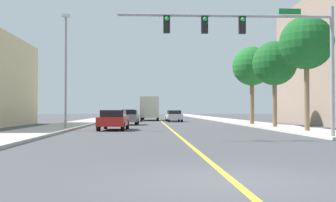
{
  "coord_description": "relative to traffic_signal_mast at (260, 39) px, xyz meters",
  "views": [
    {
      "loc": [
        -1.72,
        -8.45,
        1.43
      ],
      "look_at": [
        -0.33,
        19.89,
        2.04
      ],
      "focal_mm": 44.62,
      "sensor_mm": 36.0,
      "label": 1
    }
  ],
  "objects": [
    {
      "name": "car_gray",
      "position": [
        -7.33,
        20.05,
        -4.16
      ],
      "size": [
        1.97,
        3.89,
        1.42
      ],
      "rotation": [
        0.0,
        0.0,
        -0.04
      ],
      "color": "slate",
      "rests_on": "ground"
    },
    {
      "name": "sidewalk_left",
      "position": [
        -12.47,
        30.38,
        -4.83
      ],
      "size": [
        3.45,
        168.0,
        0.15
      ],
      "primitive_type": "cube",
      "color": "#B2ADA3",
      "rests_on": "ground"
    },
    {
      "name": "traffic_signal_mast",
      "position": [
        0.0,
        0.0,
        0.0
      ],
      "size": [
        10.65,
        0.36,
        6.39
      ],
      "color": "gray",
      "rests_on": "sidewalk_right"
    },
    {
      "name": "palm_far",
      "position": [
        4.04,
        17.56,
        0.48
      ],
      "size": [
        3.57,
        3.57,
        7.08
      ],
      "color": "brown",
      "rests_on": "sidewalk_right"
    },
    {
      "name": "car_black",
      "position": [
        -7.89,
        32.84,
        -4.14
      ],
      "size": [
        2.09,
        4.2,
        1.48
      ],
      "rotation": [
        0.0,
        0.0,
        0.05
      ],
      "color": "black",
      "rests_on": "ground"
    },
    {
      "name": "sidewalk_right",
      "position": [
        4.93,
        30.38,
        -4.83
      ],
      "size": [
        3.45,
        168.0,
        0.15
      ],
      "primitive_type": "cube",
      "color": "beige",
      "rests_on": "ground"
    },
    {
      "name": "car_silver",
      "position": [
        -2.31,
        30.22,
        -4.19
      ],
      "size": [
        1.9,
        4.23,
        1.38
      ],
      "rotation": [
        0.0,
        0.0,
        0.04
      ],
      "color": "#BCBCC1",
      "rests_on": "ground"
    },
    {
      "name": "palm_mid",
      "position": [
        4.26,
        11.47,
        0.08
      ],
      "size": [
        3.4,
        3.4,
        6.58
      ],
      "color": "brown",
      "rests_on": "sidewalk_right"
    },
    {
      "name": "palm_near",
      "position": [
        4.4,
        5.37,
        0.68
      ],
      "size": [
        3.34,
        3.34,
        7.15
      ],
      "color": "brown",
      "rests_on": "sidewalk_right"
    },
    {
      "name": "lane_marking_center",
      "position": [
        -3.77,
        30.38,
        -4.9
      ],
      "size": [
        0.16,
        144.0,
        0.01
      ],
      "primitive_type": "cube",
      "color": "yellow",
      "rests_on": "ground"
    },
    {
      "name": "delivery_truck",
      "position": [
        -5.16,
        36.78,
        -3.23
      ],
      "size": [
        2.66,
        7.99,
        3.16
      ],
      "rotation": [
        0.0,
        0.0,
        -0.03
      ],
      "color": "red",
      "rests_on": "ground"
    },
    {
      "name": "street_lamp",
      "position": [
        -11.25,
        9.45,
        -0.32
      ],
      "size": [
        0.56,
        0.28,
        8.03
      ],
      "color": "gray",
      "rests_on": "sidewalk_left"
    },
    {
      "name": "ground",
      "position": [
        -3.77,
        30.38,
        -4.91
      ],
      "size": [
        192.0,
        192.0,
        0.0
      ],
      "primitive_type": "plane",
      "color": "#47474C"
    },
    {
      "name": "car_red",
      "position": [
        -7.91,
        9.73,
        -4.18
      ],
      "size": [
        2.03,
        4.54,
        1.42
      ],
      "rotation": [
        0.0,
        0.0,
        -0.04
      ],
      "color": "red",
      "rests_on": "ground"
    }
  ]
}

